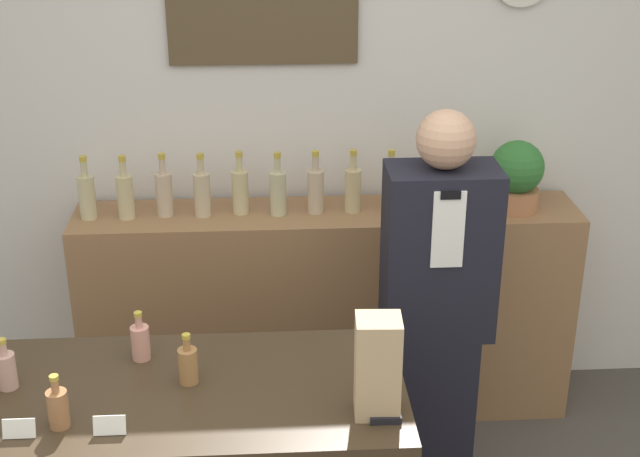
{
  "coord_description": "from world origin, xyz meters",
  "views": [
    {
      "loc": [
        -0.16,
        -1.78,
        2.45
      ],
      "look_at": [
        0.02,
        1.14,
        1.18
      ],
      "focal_mm": 50.0,
      "sensor_mm": 36.0,
      "label": 1
    }
  ],
  "objects_px": {
    "shopkeeper": "(436,317)",
    "tape_dispenser": "(386,412)",
    "potted_plant": "(517,175)",
    "paper_bag": "(378,366)"
  },
  "relations": [
    {
      "from": "potted_plant",
      "to": "paper_bag",
      "type": "bearing_deg",
      "value": -119.0
    },
    {
      "from": "shopkeeper",
      "to": "tape_dispenser",
      "type": "height_order",
      "value": "shopkeeper"
    },
    {
      "from": "shopkeeper",
      "to": "tape_dispenser",
      "type": "xyz_separation_m",
      "value": [
        -0.3,
        -0.81,
        0.15
      ]
    },
    {
      "from": "potted_plant",
      "to": "paper_bag",
      "type": "relative_size",
      "value": 0.99
    },
    {
      "from": "paper_bag",
      "to": "tape_dispenser",
      "type": "height_order",
      "value": "paper_bag"
    },
    {
      "from": "tape_dispenser",
      "to": "potted_plant",
      "type": "bearing_deg",
      "value": 62.43
    },
    {
      "from": "shopkeeper",
      "to": "tape_dispenser",
      "type": "distance_m",
      "value": 0.87
    },
    {
      "from": "shopkeeper",
      "to": "tape_dispenser",
      "type": "bearing_deg",
      "value": -110.14
    },
    {
      "from": "potted_plant",
      "to": "tape_dispenser",
      "type": "height_order",
      "value": "potted_plant"
    },
    {
      "from": "paper_bag",
      "to": "tape_dispenser",
      "type": "xyz_separation_m",
      "value": [
        0.02,
        -0.04,
        -0.13
      ]
    }
  ]
}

